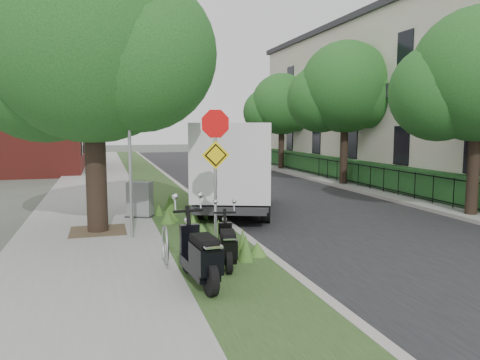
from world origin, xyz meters
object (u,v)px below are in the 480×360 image
object	(u,v)px
box_truck	(236,163)
utility_cabinet	(140,200)
scooter_near	(227,249)
sign_assembly	(215,148)
scooter_far	(202,261)

from	to	relation	value
box_truck	utility_cabinet	bearing A→B (deg)	-173.71
box_truck	utility_cabinet	world-z (taller)	box_truck
scooter_near	box_truck	size ratio (longest dim) A/B	0.26
scooter_near	utility_cabinet	bearing A→B (deg)	102.13
scooter_near	sign_assembly	bearing A→B (deg)	83.76
box_truck	utility_cabinet	distance (m)	3.26
scooter_far	box_truck	distance (m)	7.43
sign_assembly	box_truck	distance (m)	4.60
sign_assembly	scooter_near	bearing A→B (deg)	-96.24
sign_assembly	scooter_far	world-z (taller)	sign_assembly
box_truck	sign_assembly	bearing A→B (deg)	-111.82
scooter_far	box_truck	size ratio (longest dim) A/B	0.32
scooter_far	utility_cabinet	world-z (taller)	utility_cabinet
scooter_near	box_truck	xyz separation A→B (m)	(1.88, 5.97, 1.14)
scooter_far	box_truck	xyz separation A→B (m)	(2.57, 6.89, 1.06)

